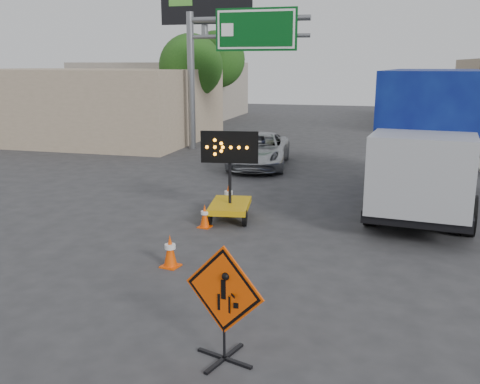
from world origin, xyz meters
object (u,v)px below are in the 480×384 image
at_px(construction_sign, 224,301).
at_px(pickup_truck, 259,150).
at_px(box_truck, 427,145).
at_px(arrow_board, 230,200).

relative_size(construction_sign, pickup_truck, 0.35).
bearing_deg(box_truck, construction_sign, -101.99).
height_order(construction_sign, pickup_truck, construction_sign).
height_order(construction_sign, arrow_board, arrow_board).
bearing_deg(pickup_truck, arrow_board, -89.15).
height_order(arrow_board, box_truck, box_truck).
xyz_separation_m(pickup_truck, box_truck, (6.46, -4.73, 1.16)).
bearing_deg(box_truck, arrow_board, -142.72).
xyz_separation_m(construction_sign, box_truck, (3.35, 10.43, 0.92)).
bearing_deg(box_truck, pickup_truck, 149.59).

